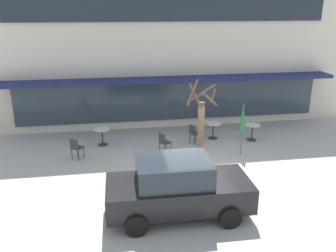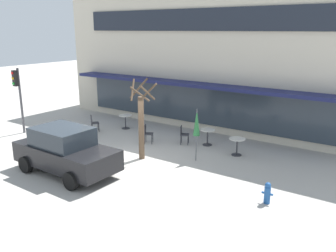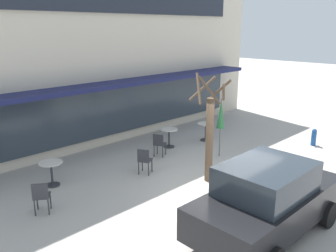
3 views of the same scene
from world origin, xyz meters
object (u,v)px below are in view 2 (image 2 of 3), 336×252
cafe_table_streetside (208,135)px  cafe_chair_1 (147,133)px  patio_umbrella_green_folded (197,123)px  cafe_chair_0 (94,122)px  cafe_chair_2 (183,133)px  traffic_light_pole (18,90)px  cafe_table_near_wall (237,144)px  street_tree (141,122)px  cafe_table_by_tree (125,119)px  fire_hydrant (267,193)px  parked_sedan (65,151)px

cafe_table_streetside → cafe_chair_1: 2.87m
patio_umbrella_green_folded → cafe_chair_1: 3.38m
cafe_chair_0 → cafe_chair_1: (3.58, 0.05, 0.00)m
cafe_chair_1 → cafe_chair_2: (1.49, 0.86, 0.00)m
traffic_light_pole → cafe_chair_2: bearing=22.4°
cafe_table_near_wall → street_tree: street_tree is taller
cafe_table_by_tree → street_tree: (3.67, -3.13, 1.09)m
cafe_table_streetside → cafe_table_by_tree: bearing=-179.8°
cafe_chair_2 → fire_hydrant: size_ratio=1.26×
cafe_table_near_wall → cafe_chair_1: 4.32m
cafe_table_near_wall → cafe_table_streetside: (-1.71, 0.49, 0.00)m
cafe_table_by_tree → cafe_table_streetside: bearing=0.2°
patio_umbrella_green_folded → parked_sedan: 5.24m
cafe_table_near_wall → cafe_chair_1: bearing=-168.3°
cafe_chair_0 → cafe_chair_1: same height
cafe_chair_1 → fire_hydrant: size_ratio=1.26×
cafe_chair_0 → fire_hydrant: bearing=-14.1°
cafe_chair_2 → cafe_table_by_tree: bearing=173.1°
cafe_chair_1 → traffic_light_pole: 7.11m
cafe_table_by_tree → cafe_chair_2: 4.08m
patio_umbrella_green_folded → parked_sedan: bearing=-131.1°
cafe_table_near_wall → fire_hydrant: cafe_table_near_wall is taller
cafe_chair_1 → patio_umbrella_green_folded: bearing=-12.7°
cafe_table_near_wall → traffic_light_pole: size_ratio=0.22×
cafe_table_by_tree → cafe_chair_1: bearing=-27.8°
cafe_chair_2 → parked_sedan: bearing=-108.0°
patio_umbrella_green_folded → street_tree: 2.28m
cafe_table_streetside → fire_hydrant: (4.33, -4.04, -0.16)m
patio_umbrella_green_folded → cafe_table_near_wall: bearing=54.7°
cafe_chair_0 → street_tree: 5.11m
cafe_table_near_wall → parked_sedan: parked_sedan is taller
cafe_chair_0 → parked_sedan: (3.28, -4.56, 0.35)m
parked_sedan → patio_umbrella_green_folded: bearing=48.9°
patio_umbrella_green_folded → cafe_chair_2: bearing=136.2°
patio_umbrella_green_folded → cafe_chair_1: size_ratio=2.47×
cafe_table_near_wall → cafe_table_streetside: size_ratio=1.00×
cafe_table_near_wall → cafe_table_by_tree: (-6.80, 0.48, 0.00)m
cafe_chair_1 → traffic_light_pole: traffic_light_pole is taller
cafe_chair_0 → cafe_chair_2: (5.06, 0.91, 0.00)m
cafe_table_near_wall → cafe_table_by_tree: same height
cafe_table_by_tree → traffic_light_pole: traffic_light_pole is taller
cafe_chair_2 → traffic_light_pole: size_ratio=0.26×
cafe_table_near_wall → traffic_light_pole: (-10.68, -3.28, 1.78)m
cafe_table_by_tree → patio_umbrella_green_folded: patio_umbrella_green_folded is taller
street_tree → cafe_table_near_wall: bearing=40.3°
cafe_chair_1 → cafe_table_near_wall: bearing=11.7°
cafe_table_streetside → street_tree: bearing=-114.2°
cafe_table_by_tree → patio_umbrella_green_folded: 6.14m
traffic_light_pole → fire_hydrant: (13.30, -0.26, -1.94)m
patio_umbrella_green_folded → cafe_table_streetside: bearing=106.0°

